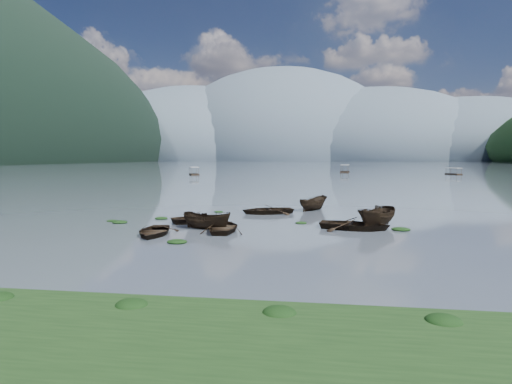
# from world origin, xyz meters

# --- Properties ---
(ground_plane) EXTENTS (2400.00, 2400.00, 0.00)m
(ground_plane) POSITION_xyz_m (0.00, 0.00, 0.00)
(ground_plane) COLOR #49505B
(near_shore) EXTENTS (60.00, 6.00, 0.50)m
(near_shore) POSITION_xyz_m (0.00, -14.00, 0.00)
(near_shore) COLOR black
(near_shore) RESTS_ON ground
(haze_mtn_a) EXTENTS (520.00, 520.00, 280.00)m
(haze_mtn_a) POSITION_xyz_m (-260.00, 900.00, 0.00)
(haze_mtn_a) COLOR #475666
(haze_mtn_a) RESTS_ON ground
(haze_mtn_b) EXTENTS (520.00, 520.00, 340.00)m
(haze_mtn_b) POSITION_xyz_m (-60.00, 900.00, 0.00)
(haze_mtn_b) COLOR #475666
(haze_mtn_b) RESTS_ON ground
(haze_mtn_c) EXTENTS (520.00, 520.00, 260.00)m
(haze_mtn_c) POSITION_xyz_m (140.00, 900.00, 0.00)
(haze_mtn_c) COLOR #475666
(haze_mtn_c) RESTS_ON ground
(haze_mtn_d) EXTENTS (520.00, 520.00, 220.00)m
(haze_mtn_d) POSITION_xyz_m (320.00, 900.00, 0.00)
(haze_mtn_d) COLOR #475666
(haze_mtn_d) RESTS_ON ground
(rowboat_0) EXTENTS (3.49, 4.50, 0.86)m
(rowboat_0) POSITION_xyz_m (-5.39, 0.84, 0.00)
(rowboat_0) COLOR black
(rowboat_0) RESTS_ON ground
(rowboat_1) EXTENTS (5.93, 5.56, 1.00)m
(rowboat_1) POSITION_xyz_m (-3.61, 6.47, 0.00)
(rowboat_1) COLOR black
(rowboat_1) RESTS_ON ground
(rowboat_2) EXTENTS (4.20, 2.63, 1.52)m
(rowboat_2) POSITION_xyz_m (-2.43, 3.45, 0.00)
(rowboat_2) COLOR black
(rowboat_2) RESTS_ON ground
(rowboat_3) EXTENTS (3.27, 4.42, 0.88)m
(rowboat_3) POSITION_xyz_m (-1.05, 2.96, 0.00)
(rowboat_3) COLOR black
(rowboat_3) RESTS_ON ground
(rowboat_4) EXTENTS (5.59, 4.51, 1.02)m
(rowboat_4) POSITION_xyz_m (8.15, 4.76, 0.00)
(rowboat_4) COLOR black
(rowboat_4) RESTS_ON ground
(rowboat_5) EXTENTS (4.09, 4.88, 1.81)m
(rowboat_5) POSITION_xyz_m (9.90, 5.73, 0.00)
(rowboat_5) COLOR black
(rowboat_5) RESTS_ON ground
(rowboat_7) EXTENTS (5.72, 4.95, 0.99)m
(rowboat_7) POSITION_xyz_m (1.04, 12.16, 0.00)
(rowboat_7) COLOR black
(rowboat_7) RESTS_ON ground
(rowboat_8) EXTENTS (3.54, 4.25, 1.58)m
(rowboat_8) POSITION_xyz_m (5.28, 15.12, 0.00)
(rowboat_8) COLOR black
(rowboat_8) RESTS_ON ground
(weed_clump_0) EXTENTS (1.22, 1.00, 0.27)m
(weed_clump_0) POSITION_xyz_m (-9.95, 5.11, 0.00)
(weed_clump_0) COLOR black
(weed_clump_0) RESTS_ON ground
(weed_clump_1) EXTENTS (1.14, 0.91, 0.25)m
(weed_clump_1) POSITION_xyz_m (-7.47, 7.55, 0.00)
(weed_clump_1) COLOR black
(weed_clump_1) RESTS_ON ground
(weed_clump_2) EXTENTS (1.25, 1.00, 0.27)m
(weed_clump_2) POSITION_xyz_m (-3.02, -1.43, 0.00)
(weed_clump_2) COLOR black
(weed_clump_2) RESTS_ON ground
(weed_clump_3) EXTENTS (0.91, 0.77, 0.20)m
(weed_clump_3) POSITION_xyz_m (4.28, 6.85, 0.00)
(weed_clump_3) COLOR black
(weed_clump_3) RESTS_ON ground
(weed_clump_4) EXTENTS (1.33, 1.06, 0.28)m
(weed_clump_4) POSITION_xyz_m (11.39, 4.76, 0.00)
(weed_clump_4) COLOR black
(weed_clump_4) RESTS_ON ground
(weed_clump_5) EXTENTS (0.91, 0.74, 0.19)m
(weed_clump_5) POSITION_xyz_m (-10.98, 5.84, 0.00)
(weed_clump_5) COLOR black
(weed_clump_5) RESTS_ON ground
(weed_clump_6) EXTENTS (0.89, 0.74, 0.18)m
(weed_clump_6) POSITION_xyz_m (-3.65, 12.41, 0.00)
(weed_clump_6) COLOR black
(weed_clump_6) RESTS_ON ground
(weed_clump_7) EXTENTS (1.12, 0.90, 0.25)m
(weed_clump_7) POSITION_xyz_m (7.11, 7.44, 0.00)
(weed_clump_7) COLOR black
(weed_clump_7) RESTS_ON ground
(pontoon_left) EXTENTS (4.71, 6.50, 2.30)m
(pontoon_left) POSITION_xyz_m (-30.34, 94.54, 0.00)
(pontoon_left) COLOR black
(pontoon_left) RESTS_ON ground
(pontoon_centre) EXTENTS (4.07, 7.19, 2.60)m
(pontoon_centre) POSITION_xyz_m (17.45, 122.85, 0.00)
(pontoon_centre) COLOR black
(pontoon_centre) RESTS_ON ground
(pontoon_right) EXTENTS (4.12, 5.61, 1.99)m
(pontoon_right) POSITION_xyz_m (49.70, 107.99, 0.00)
(pontoon_right) COLOR black
(pontoon_right) RESTS_ON ground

